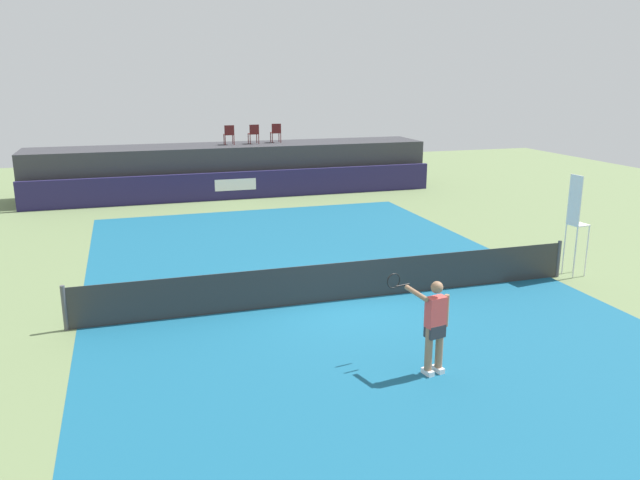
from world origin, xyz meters
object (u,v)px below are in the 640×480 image
object	(u,v)px
tennis_player	(434,324)
umpire_chair	(576,219)
spectator_chair_left	(254,133)
net_post_near	(64,308)
net_post_far	(558,259)
spectator_chair_center	(276,132)
tennis_ball	(253,272)
spectator_chair_far_left	(229,134)

from	to	relation	value
tennis_player	umpire_chair	bearing A→B (deg)	33.29
umpire_chair	tennis_player	bearing A→B (deg)	-146.71
spectator_chair_left	umpire_chair	world-z (taller)	spectator_chair_left
net_post_near	net_post_far	xyz separation A→B (m)	(12.40, 0.00, 0.00)
spectator_chair_left	umpire_chair	size ratio (longest dim) A/B	0.32
spectator_chair_center	net_post_far	world-z (taller)	spectator_chair_center
net_post_near	spectator_chair_center	bearing A→B (deg)	61.72
net_post_near	tennis_ball	bearing A→B (deg)	30.71
net_post_near	spectator_chair_left	bearing A→B (deg)	64.64
net_post_near	tennis_ball	xyz separation A→B (m)	(4.61, 2.74, -0.46)
spectator_chair_left	tennis_player	size ratio (longest dim) A/B	0.50
tennis_player	tennis_ball	xyz separation A→B (m)	(-1.94, 6.86, -0.92)
net_post_near	net_post_far	bearing A→B (deg)	0.00
tennis_player	tennis_ball	bearing A→B (deg)	105.78
umpire_chair	spectator_chair_left	bearing A→B (deg)	110.07
spectator_chair_left	spectator_chair_center	distance (m)	1.13
umpire_chair	tennis_player	world-z (taller)	umpire_chair
spectator_chair_far_left	tennis_ball	xyz separation A→B (m)	(-1.48, -12.48, -2.66)
spectator_chair_far_left	tennis_player	world-z (taller)	spectator_chair_far_left
tennis_player	spectator_chair_far_left	bearing A→B (deg)	91.36
net_post_near	tennis_ball	world-z (taller)	net_post_near
spectator_chair_left	spectator_chair_center	bearing A→B (deg)	11.96
spectator_chair_far_left	net_post_far	distance (m)	16.62
spectator_chair_left	net_post_far	size ratio (longest dim) A/B	0.89
umpire_chair	net_post_far	bearing A→B (deg)	178.57
umpire_chair	spectator_chair_far_left	bearing A→B (deg)	113.84
spectator_chair_far_left	tennis_ball	world-z (taller)	spectator_chair_far_left
spectator_chair_far_left	spectator_chair_center	size ratio (longest dim) A/B	1.00
tennis_player	net_post_far	bearing A→B (deg)	35.17
net_post_near	tennis_ball	distance (m)	5.38
spectator_chair_center	net_post_far	xyz separation A→B (m)	(4.06, -15.50, -2.19)
spectator_chair_center	tennis_player	bearing A→B (deg)	-95.22
spectator_chair_far_left	spectator_chair_left	xyz separation A→B (m)	(1.15, 0.05, 0.00)
spectator_chair_far_left	tennis_player	xyz separation A→B (m)	(0.46, -19.34, -1.73)
net_post_far	tennis_player	bearing A→B (deg)	-144.83
tennis_ball	spectator_chair_center	bearing A→B (deg)	73.69
spectator_chair_far_left	umpire_chair	distance (m)	16.68
umpire_chair	tennis_ball	size ratio (longest dim) A/B	40.59
spectator_chair_far_left	net_post_near	distance (m)	16.53
net_post_far	spectator_chair_center	bearing A→B (deg)	104.69
spectator_chair_far_left	net_post_near	size ratio (longest dim) A/B	0.89
net_post_far	net_post_near	bearing A→B (deg)	180.00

